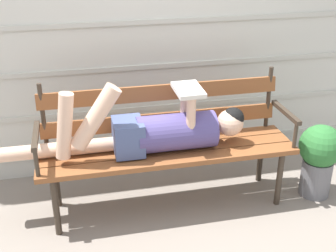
% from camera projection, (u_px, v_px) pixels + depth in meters
% --- Properties ---
extents(ground_plane, '(12.00, 12.00, 0.00)m').
position_uv_depth(ground_plane, '(173.00, 218.00, 3.13)').
color(ground_plane, gray).
extents(house_siding, '(4.22, 0.08, 2.45)m').
position_uv_depth(house_siding, '(149.00, 21.00, 3.34)').
color(house_siding, beige).
rests_on(house_siding, ground).
extents(park_bench, '(1.80, 0.45, 0.94)m').
position_uv_depth(park_bench, '(166.00, 138.00, 3.12)').
color(park_bench, brown).
rests_on(park_bench, ground).
extents(reclining_person, '(1.76, 0.26, 0.54)m').
position_uv_depth(reclining_person, '(154.00, 130.00, 3.00)').
color(reclining_person, '#514784').
extents(potted_plant, '(0.32, 0.32, 0.57)m').
position_uv_depth(potted_plant, '(319.00, 156.00, 3.27)').
color(potted_plant, slate).
rests_on(potted_plant, ground).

